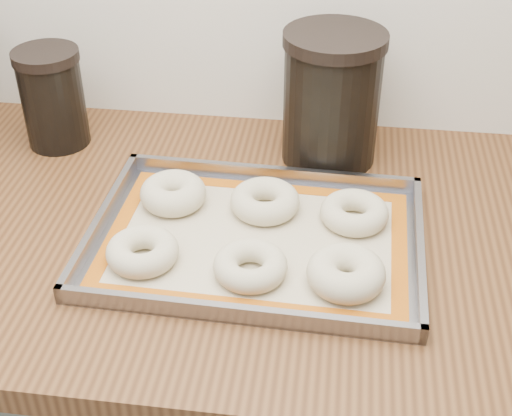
# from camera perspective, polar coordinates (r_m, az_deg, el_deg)

# --- Properties ---
(countertop) EXTENTS (3.06, 0.68, 0.04)m
(countertop) POSITION_cam_1_polar(r_m,az_deg,el_deg) (1.09, -11.47, -1.29)
(countertop) COLOR brown
(countertop) RESTS_ON cabinet
(baking_tray) EXTENTS (0.47, 0.34, 0.03)m
(baking_tray) POSITION_cam_1_polar(r_m,az_deg,el_deg) (1.00, -0.00, -2.48)
(baking_tray) COLOR gray
(baking_tray) RESTS_ON countertop
(baking_mat) EXTENTS (0.43, 0.30, 0.00)m
(baking_mat) POSITION_cam_1_polar(r_m,az_deg,el_deg) (1.00, 0.00, -2.57)
(baking_mat) COLOR #C6B793
(baking_mat) RESTS_ON baking_tray
(bagel_front_left) EXTENTS (0.12, 0.12, 0.03)m
(bagel_front_left) POSITION_cam_1_polar(r_m,az_deg,el_deg) (0.97, -9.07, -3.45)
(bagel_front_left) COLOR beige
(bagel_front_left) RESTS_ON baking_mat
(bagel_front_mid) EXTENTS (0.11, 0.11, 0.03)m
(bagel_front_mid) POSITION_cam_1_polar(r_m,az_deg,el_deg) (0.93, -0.45, -4.64)
(bagel_front_mid) COLOR beige
(bagel_front_mid) RESTS_ON baking_mat
(bagel_front_right) EXTENTS (0.11, 0.11, 0.04)m
(bagel_front_right) POSITION_cam_1_polar(r_m,az_deg,el_deg) (0.92, 7.21, -5.18)
(bagel_front_right) COLOR beige
(bagel_front_right) RESTS_ON baking_mat
(bagel_back_left) EXTENTS (0.12, 0.12, 0.04)m
(bagel_back_left) POSITION_cam_1_polar(r_m,az_deg,el_deg) (1.07, -6.64, 1.19)
(bagel_back_left) COLOR beige
(bagel_back_left) RESTS_ON baking_mat
(bagel_back_mid) EXTENTS (0.11, 0.11, 0.04)m
(bagel_back_mid) POSITION_cam_1_polar(r_m,az_deg,el_deg) (1.05, 0.72, 0.56)
(bagel_back_mid) COLOR beige
(bagel_back_mid) RESTS_ON baking_mat
(bagel_back_right) EXTENTS (0.11, 0.11, 0.03)m
(bagel_back_right) POSITION_cam_1_polar(r_m,az_deg,el_deg) (1.04, 7.87, -0.36)
(bagel_back_right) COLOR beige
(bagel_back_right) RESTS_ON baking_mat
(canister_mid) EXTENTS (0.11, 0.11, 0.17)m
(canister_mid) POSITION_cam_1_polar(r_m,az_deg,el_deg) (1.25, -15.96, 8.48)
(canister_mid) COLOR black
(canister_mid) RESTS_ON countertop
(canister_right) EXTENTS (0.16, 0.16, 0.22)m
(canister_right) POSITION_cam_1_polar(r_m,az_deg,el_deg) (1.15, 6.07, 8.78)
(canister_right) COLOR black
(canister_right) RESTS_ON countertop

